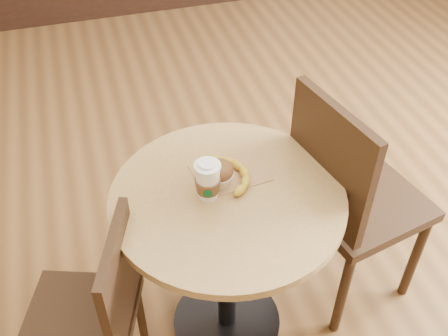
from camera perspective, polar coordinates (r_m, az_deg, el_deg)
The scene contains 7 objects.
cafe_table at distance 1.83m, azimuth 0.36°, elevation -7.20°, with size 0.77×0.77×0.75m.
chair_left at distance 1.82m, azimuth -13.83°, elevation -15.10°, with size 0.46×0.46×0.82m.
chair_right at distance 2.02m, azimuth 13.40°, elevation -3.05°, with size 0.52×0.52×1.00m.
kraft_bag at distance 1.76m, azimuth 0.66°, elevation -0.50°, with size 0.24×0.18×0.00m, color #A57A50.
coffee_cup at distance 1.64m, azimuth -1.78°, elevation -1.47°, with size 0.08×0.09×0.14m.
muffin at distance 1.69m, azimuth -0.55°, elevation -0.60°, with size 0.10×0.10×0.09m.
banana at distance 1.73m, azimuth 0.90°, elevation -0.58°, with size 0.14×0.22×0.03m, color gold, non-canonical shape.
Camera 1 is at (-0.45, -1.22, 1.94)m, focal length 42.00 mm.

